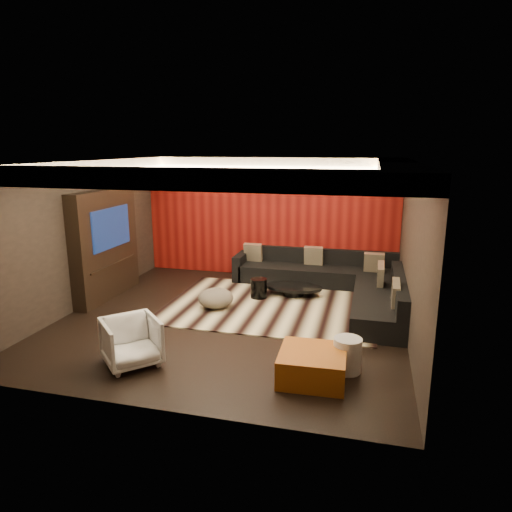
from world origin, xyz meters
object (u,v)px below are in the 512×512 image
(white_side_table, at_px, (347,355))
(sectional_sofa, at_px, (337,283))
(armchair, at_px, (131,342))
(coffee_table, at_px, (294,290))
(orange_ottoman, at_px, (312,365))
(drum_stool, at_px, (259,288))

(white_side_table, height_order, sectional_sofa, sectional_sofa)
(armchair, relative_size, sectional_sofa, 0.21)
(coffee_table, bearing_deg, orange_ottoman, -76.22)
(orange_ottoman, relative_size, sectional_sofa, 0.24)
(coffee_table, relative_size, sectional_sofa, 0.32)
(armchair, bearing_deg, coffee_table, 19.25)
(drum_stool, relative_size, orange_ottoman, 0.45)
(sectional_sofa, bearing_deg, coffee_table, -162.24)
(orange_ottoman, xyz_separation_m, armchair, (-2.54, -0.22, 0.15))
(white_side_table, relative_size, orange_ottoman, 0.56)
(sectional_sofa, bearing_deg, white_side_table, -83.32)
(coffee_table, distance_m, orange_ottoman, 3.49)
(coffee_table, relative_size, drum_stool, 2.94)
(orange_ottoman, height_order, sectional_sofa, sectional_sofa)
(drum_stool, distance_m, orange_ottoman, 3.39)
(armchair, bearing_deg, orange_ottoman, -40.51)
(coffee_table, bearing_deg, armchair, -115.40)
(drum_stool, height_order, white_side_table, white_side_table)
(orange_ottoman, relative_size, armchair, 1.16)
(white_side_table, xyz_separation_m, orange_ottoman, (-0.44, -0.32, -0.05))
(coffee_table, height_order, orange_ottoman, orange_ottoman)
(coffee_table, height_order, drum_stool, drum_stool)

